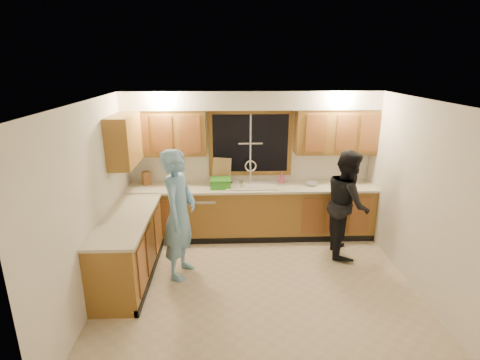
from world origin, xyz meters
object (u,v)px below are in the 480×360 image
man (179,214)px  dish_crate (221,183)px  stove (118,269)px  sink (251,189)px  dishwasher (202,215)px  bowl (312,184)px  woman (347,203)px  knife_block (146,178)px  soap_bottle (282,178)px

man → dish_crate: bearing=-11.7°
stove → dish_crate: 2.26m
sink → man: size_ratio=0.47×
dishwasher → bowl: bowl is taller
man → bowl: man is taller
dish_crate → sink: bearing=5.9°
stove → woman: 3.47m
woman → knife_block: bearing=83.1°
man → sink: bearing=-27.4°
woman → bowl: woman is taller
dishwasher → stove: (-0.95, -1.81, 0.04)m
stove → woman: bearing=19.5°
sink → woman: bearing=-24.8°
stove → dishwasher: bearing=62.3°
knife_block → bowl: 2.84m
stove → knife_block: knife_block is taller
sink → dish_crate: bearing=-174.1°
man → bowl: (2.12, 1.21, 0.02)m
sink → soap_bottle: 0.59m
man → dish_crate: 1.29m
woman → bowl: (-0.41, 0.67, 0.10)m
stove → knife_block: (0.01, 1.97, 0.59)m
dishwasher → knife_block: knife_block is taller
knife_block → bowl: (2.83, -0.14, -0.09)m
man → knife_block: 1.53m
sink → knife_block: size_ratio=3.73×
knife_block → dish_crate: knife_block is taller
knife_block → soap_bottle: knife_block is taller
woman → soap_bottle: woman is taller
bowl → soap_bottle: bearing=161.5°
bowl → sink: bearing=-179.9°
stove → knife_block: size_ratio=3.90×
woman → dish_crate: woman is taller
stove → dish_crate: size_ratio=2.69×
stove → bowl: bowl is taller
bowl → stove: bearing=-147.2°
sink → woman: (1.45, -0.67, -0.02)m
dishwasher → woman: size_ratio=0.49×
woman → dish_crate: 2.07m
sink → bowl: size_ratio=4.43×
man → dishwasher: bearing=3.4°
stove → knife_block: 2.05m
sink → stove: 2.60m
sink → stove: size_ratio=0.96×
man → bowl: size_ratio=9.52×
woman → dishwasher: bearing=81.3°
sink → stove: bearing=-134.6°
sink → knife_block: 1.81m
stove → bowl: bearing=32.8°
man → knife_block: (-0.71, 1.35, 0.11)m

